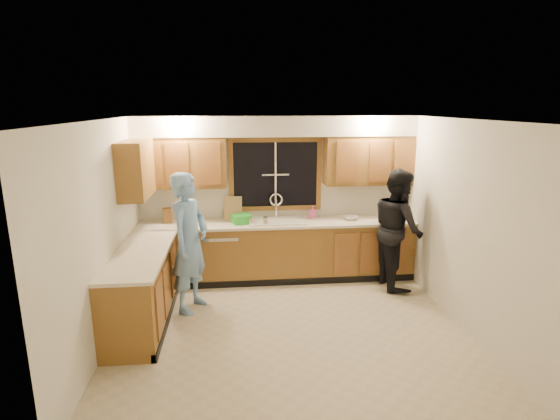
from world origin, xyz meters
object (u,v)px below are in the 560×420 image
(man, at_px, (190,243))
(dish_crate, at_px, (242,219))
(stove, at_px, (132,309))
(soap_bottle, at_px, (313,212))
(knife_block, at_px, (167,215))
(sink, at_px, (277,225))
(bowl, at_px, (351,218))
(dishwasher, at_px, (222,255))
(woman, at_px, (398,228))

(man, xyz_separation_m, dish_crate, (0.69, 0.90, 0.06))
(stove, relative_size, soap_bottle, 4.69)
(knife_block, bearing_deg, stove, -107.80)
(man, relative_size, dish_crate, 6.71)
(stove, bearing_deg, sink, 45.39)
(man, distance_m, bowl, 2.56)
(knife_block, bearing_deg, dishwasher, -21.82)
(dishwasher, relative_size, soap_bottle, 4.28)
(dish_crate, height_order, soap_bottle, soap_bottle)
(sink, bearing_deg, man, -142.95)
(dishwasher, xyz_separation_m, soap_bottle, (1.43, 0.19, 0.61))
(man, distance_m, dish_crate, 1.14)
(sink, height_order, stove, sink)
(dishwasher, xyz_separation_m, woman, (2.59, -0.43, 0.48))
(stove, relative_size, bowl, 4.20)
(soap_bottle, bearing_deg, woman, -27.88)
(dish_crate, distance_m, soap_bottle, 1.14)
(man, bearing_deg, dish_crate, -12.78)
(sink, xyz_separation_m, knife_block, (-1.66, 0.10, 0.17))
(sink, bearing_deg, bowl, 0.41)
(dish_crate, bearing_deg, man, -127.29)
(sink, xyz_separation_m, bowl, (1.15, 0.01, 0.08))
(woman, bearing_deg, dishwasher, 79.27)
(man, bearing_deg, soap_bottle, -34.07)
(bowl, bearing_deg, knife_block, 178.08)
(soap_bottle, bearing_deg, knife_block, -178.15)
(stove, xyz_separation_m, soap_bottle, (2.38, 2.00, 0.57))
(knife_block, distance_m, dish_crate, 1.12)
(sink, distance_m, stove, 2.60)
(stove, height_order, soap_bottle, soap_bottle)
(soap_bottle, relative_size, bowl, 0.89)
(soap_bottle, bearing_deg, stove, -139.92)
(woman, xyz_separation_m, knife_block, (-3.40, 0.54, 0.15))
(dishwasher, xyz_separation_m, stove, (-0.95, -1.81, 0.04))
(sink, xyz_separation_m, woman, (1.74, -0.44, 0.02))
(dishwasher, bearing_deg, stove, -117.69)
(sink, xyz_separation_m, soap_bottle, (0.58, 0.17, 0.15))
(man, relative_size, soap_bottle, 9.59)
(knife_block, bearing_deg, bowl, -15.49)
(dishwasher, height_order, soap_bottle, soap_bottle)
(stove, xyz_separation_m, dish_crate, (1.26, 1.80, 0.53))
(knife_block, distance_m, soap_bottle, 2.23)
(soap_bottle, bearing_deg, man, -148.57)
(stove, bearing_deg, bowl, 31.84)
(dishwasher, distance_m, dish_crate, 0.65)
(dishwasher, bearing_deg, knife_block, 171.76)
(dish_crate, xyz_separation_m, soap_bottle, (1.12, 0.20, 0.03))
(dishwasher, distance_m, woman, 2.67)
(sink, bearing_deg, woman, -14.24)
(stove, xyz_separation_m, man, (0.57, 0.90, 0.47))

